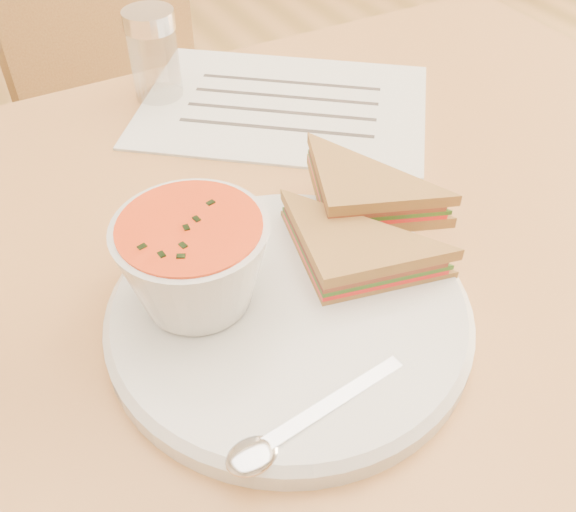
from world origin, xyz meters
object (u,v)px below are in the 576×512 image
dining_table (308,430)px  plate (289,315)px  chair_far (187,196)px  soup_bowl (195,267)px  condiment_shaker (154,55)px

dining_table → plate: 0.41m
chair_far → soup_bowl: bearing=52.0°
dining_table → condiment_shaker: condiment_shaker is taller
plate → condiment_shaker: condiment_shaker is taller
soup_bowl → plate: bearing=-33.0°
chair_far → soup_bowl: 0.72m
chair_far → soup_bowl: soup_bowl is taller
condiment_shaker → soup_bowl: bearing=-105.1°
plate → soup_bowl: 0.08m
dining_table → soup_bowl: (-0.14, -0.07, 0.43)m
dining_table → chair_far: size_ratio=1.22×
chair_far → soup_bowl: (-0.18, -0.57, 0.39)m
plate → condiment_shaker: 0.39m
soup_bowl → condiment_shaker: 0.36m
chair_far → condiment_shaker: size_ratio=7.93×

